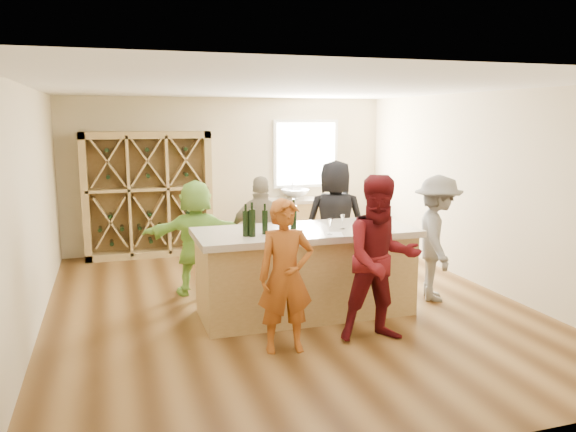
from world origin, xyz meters
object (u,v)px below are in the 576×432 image
object	(u,v)px
wine_bottle_e	(293,219)
person_near_left	(286,276)
tasting_counter_base	(305,275)
wine_bottle_d	(282,222)
wine_rack	(148,195)
person_far_right	(335,222)
person_far_mid	(262,234)
wine_bottle_b	(252,223)
person_far_left	(196,237)
person_near_right	(381,259)
wine_bottle_c	(265,222)
person_server	(437,238)
wine_bottle_a	(246,223)
sink	(295,194)

from	to	relation	value
wine_bottle_e	person_near_left	distance (m)	1.09
tasting_counter_base	wine_bottle_d	bearing A→B (deg)	-149.70
wine_rack	wine_bottle_e	distance (m)	4.03
person_far_right	tasting_counter_base	bearing A→B (deg)	67.13
person_far_mid	wine_bottle_b	bearing A→B (deg)	87.56
wine_bottle_e	person_far_left	bearing A→B (deg)	125.96
person_near_right	person_far_mid	distance (m)	2.29
wine_bottle_e	wine_bottle_c	bearing A→B (deg)	-176.51
wine_rack	person_server	bearing A→B (deg)	-46.13
wine_bottle_e	person_server	size ratio (longest dim) A/B	0.19
wine_rack	person_near_right	size ratio (longest dim) A/B	1.20
wine_bottle_b	person_near_right	size ratio (longest dim) A/B	0.17
person_near_left	wine_rack	bearing A→B (deg)	108.91
wine_rack	person_far_mid	xyz separation A→B (m)	(1.38, -2.55, -0.28)
wine_rack	wine_bottle_e	bearing A→B (deg)	-68.88
wine_bottle_c	wine_bottle_b	bearing A→B (deg)	-153.25
wine_rack	wine_bottle_a	distance (m)	3.93
tasting_counter_base	person_far_left	world-z (taller)	person_far_left
tasting_counter_base	wine_bottle_c	distance (m)	0.92
sink	person_near_right	size ratio (longest dim) A/B	0.30
sink	person_server	bearing A→B (deg)	-77.25
tasting_counter_base	sink	bearing A→B (deg)	73.57
person_server	wine_rack	bearing A→B (deg)	68.01
wine_rack	tasting_counter_base	xyz separation A→B (m)	(1.64, -3.65, -0.60)
wine_rack	wine_bottle_c	bearing A→B (deg)	-73.91
person_near_left	person_far_mid	distance (m)	2.15
person_near_left	person_far_right	bearing A→B (deg)	62.28
person_near_left	person_far_left	distance (m)	2.34
person_far_right	person_far_mid	bearing A→B (deg)	15.36
wine_bottle_d	person_far_mid	bearing A→B (deg)	85.15
person_near_right	person_server	bearing A→B (deg)	44.41
person_near_right	person_far_mid	world-z (taller)	person_near_right
wine_rack	wine_bottle_e	size ratio (longest dim) A/B	6.92
person_near_right	wine_bottle_d	bearing A→B (deg)	142.53
wine_rack	person_far_mid	distance (m)	2.92
wine_bottle_d	person_far_mid	size ratio (longest dim) A/B	0.18
sink	person_near_left	bearing A→B (deg)	-109.56
tasting_counter_base	person_far_right	world-z (taller)	person_far_right
person_near_left	wine_bottle_a	bearing A→B (deg)	110.75
wine_bottle_b	person_near_left	xyz separation A→B (m)	(0.15, -0.81, -0.43)
wine_rack	wine_bottle_c	distance (m)	3.93
wine_bottle_d	person_near_right	world-z (taller)	person_near_right
person_near_left	person_far_right	size ratio (longest dim) A/B	0.88
wine_bottle_a	person_server	bearing A→B (deg)	3.94
wine_bottle_c	person_far_right	world-z (taller)	person_far_right
wine_bottle_a	wine_bottle_d	world-z (taller)	wine_bottle_a
wine_bottle_c	wine_bottle_d	world-z (taller)	wine_bottle_d
wine_bottle_a	wine_bottle_e	xyz separation A→B (m)	(0.61, 0.08, 0.01)
wine_bottle_c	wine_bottle_d	xyz separation A→B (m)	(0.18, -0.09, 0.01)
sink	person_far_left	distance (m)	3.24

